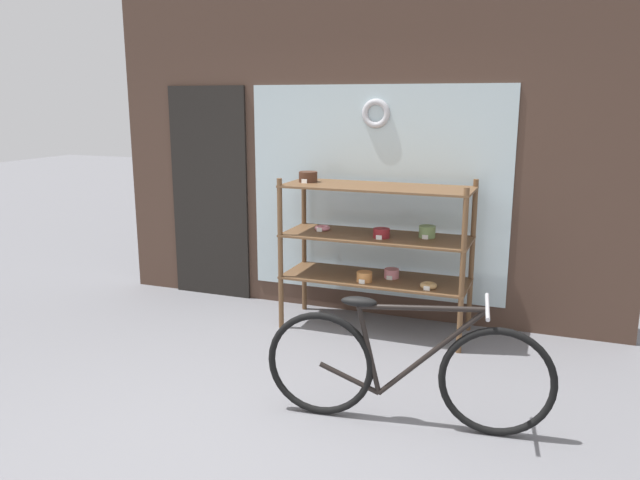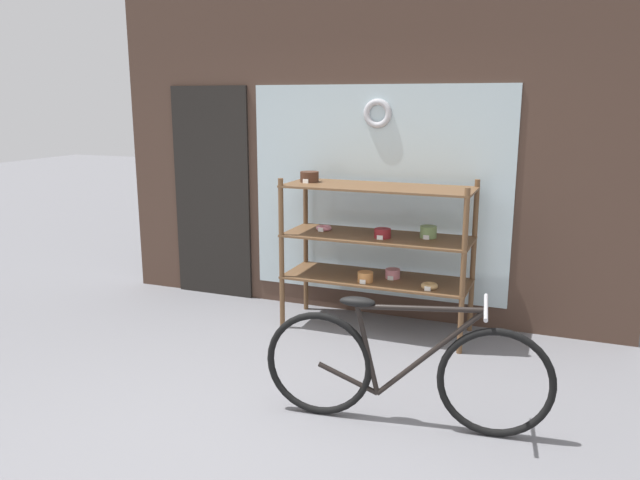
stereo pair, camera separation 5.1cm
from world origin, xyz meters
The scene contains 4 objects.
ground_plane centered at (0.00, 0.00, 0.00)m, with size 30.00×30.00×0.00m, color slate.
storefront_facade centered at (-0.04, 2.41, 1.64)m, with size 4.88×0.13×3.38m.
display_case centered at (0.32, 1.98, 0.82)m, with size 1.59×0.58×1.36m.
bicycle centered at (0.95, 0.46, 0.37)m, with size 1.75×0.46×0.82m.
Camera 2 is at (1.79, -3.00, 1.97)m, focal length 35.00 mm.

